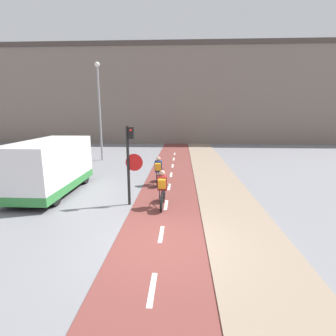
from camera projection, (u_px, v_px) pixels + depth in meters
The scene contains 9 objects.
ground_plane at pixel (160, 243), 7.43m from camera, with size 120.00×120.00×0.00m, color gray.
bike_lane at pixel (160, 242), 7.43m from camera, with size 2.61×60.00×0.02m.
sidewalk_strip at pixel (249, 244), 7.29m from camera, with size 2.40×60.00×0.05m.
building_row_background at pixel (177, 95), 30.72m from camera, with size 60.00×5.20×10.86m.
traffic_light_pole at pixel (130, 157), 10.05m from camera, with size 0.67×0.25×3.12m.
street_lamp_far at pixel (99, 102), 18.92m from camera, with size 0.36×0.36×7.02m.
cyclist_near at pixel (162, 190), 10.03m from camera, with size 0.46×1.69×1.47m.
cyclist_far at pixel (158, 171), 13.11m from camera, with size 0.46×1.64×1.43m.
van at pixel (50, 168), 11.70m from camera, with size 2.08×4.97×2.37m.
Camera 1 is at (0.58, -6.78, 3.67)m, focal length 28.00 mm.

